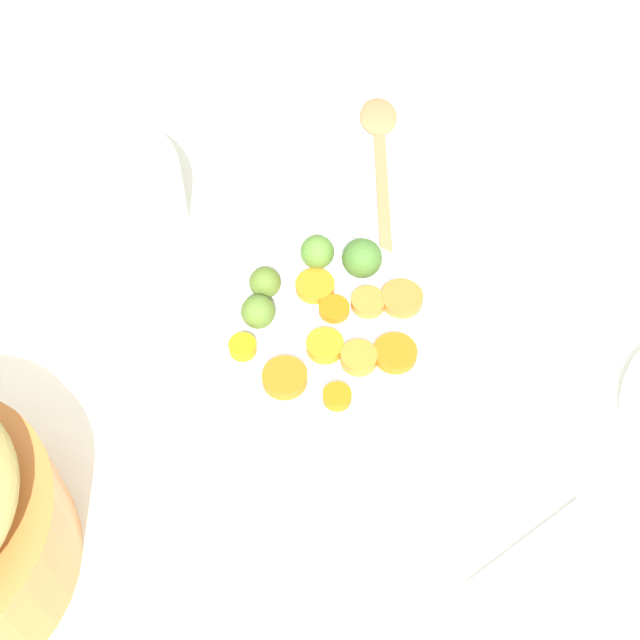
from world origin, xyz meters
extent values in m
cube|color=white|center=(0.00, 0.00, 0.01)|extent=(2.40, 2.40, 0.02)
cylinder|color=white|center=(0.00, 0.00, 0.07)|extent=(0.22, 0.22, 0.10)
cylinder|color=orange|center=(-0.07, 0.03, 0.12)|extent=(0.03, 0.03, 0.01)
cylinder|color=orange|center=(0.07, -0.03, 0.12)|extent=(0.06, 0.06, 0.01)
cylinder|color=orange|center=(-0.04, -0.06, 0.12)|extent=(0.03, 0.03, 0.01)
cylinder|color=orange|center=(0.05, -0.01, 0.12)|extent=(0.03, 0.03, 0.01)
cylinder|color=orange|center=(0.02, 0.01, 0.12)|extent=(0.04, 0.04, 0.01)
cylinder|color=orange|center=(0.03, 0.04, 0.12)|extent=(0.05, 0.05, 0.01)
cylinder|color=orange|center=(-0.06, -0.02, 0.12)|extent=(0.06, 0.06, 0.01)
cylinder|color=orange|center=(-0.01, -0.02, 0.12)|extent=(0.05, 0.05, 0.01)
cylinder|color=orange|center=(0.03, -0.07, 0.12)|extent=(0.05, 0.05, 0.01)
cylinder|color=orange|center=(0.00, -0.05, 0.12)|extent=(0.04, 0.04, 0.01)
sphere|color=#56792C|center=(-0.04, 0.04, 0.13)|extent=(0.03, 0.03, 0.03)
sphere|color=#538330|center=(0.05, 0.06, 0.14)|extent=(0.03, 0.03, 0.03)
sphere|color=#567428|center=(-0.01, 0.07, 0.13)|extent=(0.03, 0.03, 0.03)
sphere|color=#44742D|center=(0.07, 0.02, 0.14)|extent=(0.04, 0.04, 0.04)
cube|color=#B87E4D|center=(0.23, 0.15, 0.02)|extent=(0.15, 0.17, 0.01)
ellipsoid|color=#B87E4D|center=(0.31, 0.24, 0.03)|extent=(0.08, 0.08, 0.01)
cylinder|color=white|center=(-0.06, 0.33, 0.06)|extent=(0.23, 0.23, 0.08)
cube|color=#A4B5BD|center=(0.02, -0.30, 0.02)|extent=(0.15, 0.13, 0.01)
camera|label=1|loc=(-0.31, -0.34, 0.78)|focal=50.00mm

